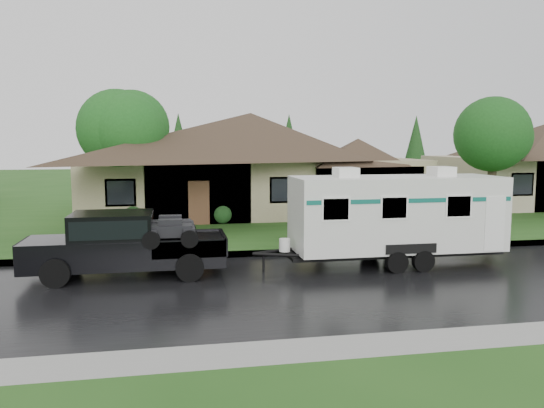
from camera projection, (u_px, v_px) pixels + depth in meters
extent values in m
plane|color=#234F18|center=(252.00, 271.00, 16.86)|extent=(140.00, 140.00, 0.00)
cube|color=black|center=(262.00, 287.00, 14.91)|extent=(140.00, 8.00, 0.01)
cube|color=gray|center=(243.00, 254.00, 19.05)|extent=(140.00, 0.50, 0.15)
cube|color=#234F18|center=(215.00, 210.00, 31.50)|extent=(140.00, 26.00, 0.15)
cube|color=tan|center=(251.00, 184.00, 30.71)|extent=(18.00, 10.00, 3.00)
pyramid|color=#3D2F21|center=(251.00, 113.00, 30.24)|extent=(19.44, 10.80, 2.60)
cube|color=tan|center=(357.00, 190.00, 28.77)|extent=(5.76, 4.00, 2.70)
cylinder|color=#382B1E|center=(126.00, 196.00, 24.96)|extent=(0.43, 0.43, 2.81)
sphere|color=#226721|center=(124.00, 130.00, 24.60)|extent=(3.88, 3.88, 3.88)
cylinder|color=#382B1E|center=(491.00, 193.00, 26.59)|extent=(0.42, 0.42, 2.75)
sphere|color=#1F5D1E|center=(494.00, 133.00, 26.25)|extent=(3.80, 3.80, 3.80)
sphere|color=#143814|center=(134.00, 215.00, 25.09)|extent=(1.00, 1.00, 1.00)
sphere|color=#143814|center=(222.00, 213.00, 25.85)|extent=(1.00, 1.00, 1.00)
sphere|color=#143814|center=(306.00, 211.00, 26.61)|extent=(1.00, 1.00, 1.00)
sphere|color=#143814|center=(385.00, 209.00, 27.37)|extent=(1.00, 1.00, 1.00)
cube|color=black|center=(127.00, 251.00, 16.11)|extent=(5.90, 1.97, 0.85)
cube|color=black|center=(51.00, 245.00, 15.69)|extent=(1.57, 1.92, 0.34)
cube|color=black|center=(112.00, 227.00, 15.95)|extent=(2.36, 1.85, 0.88)
cube|color=black|center=(112.00, 226.00, 15.95)|extent=(2.16, 1.89, 0.54)
cube|color=black|center=(188.00, 243.00, 16.43)|extent=(2.16, 1.87, 0.06)
cylinder|color=black|center=(55.00, 273.00, 14.87)|extent=(0.83, 0.31, 0.83)
cylinder|color=black|center=(69.00, 258.00, 16.75)|extent=(0.83, 0.31, 0.83)
cylinder|color=black|center=(190.00, 267.00, 15.55)|extent=(0.83, 0.31, 0.83)
cylinder|color=black|center=(188.00, 254.00, 17.43)|extent=(0.83, 0.31, 0.83)
cube|color=silver|center=(396.00, 213.00, 17.57)|extent=(6.88, 2.36, 2.41)
cube|color=black|center=(395.00, 253.00, 17.73)|extent=(7.27, 1.18, 0.14)
cube|color=#0D5C4F|center=(397.00, 197.00, 17.51)|extent=(6.74, 2.38, 0.14)
cube|color=white|center=(346.00, 172.00, 17.10)|extent=(0.69, 0.79, 0.31)
cube|color=white|center=(441.00, 171.00, 17.70)|extent=(0.69, 0.79, 0.31)
cylinder|color=black|center=(397.00, 262.00, 16.52)|extent=(0.69, 0.24, 0.69)
cylinder|color=black|center=(370.00, 248.00, 18.79)|extent=(0.69, 0.24, 0.69)
cylinder|color=black|center=(423.00, 261.00, 16.68)|extent=(0.69, 0.24, 0.69)
cylinder|color=black|center=(393.00, 247.00, 18.95)|extent=(0.69, 0.24, 0.69)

